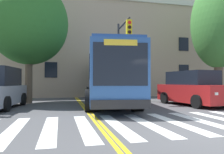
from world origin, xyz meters
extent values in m
plane|color=#4C4C4F|center=(0.00, 0.00, 0.00)|extent=(120.00, 120.00, 0.00)
cube|color=white|center=(-5.65, 1.59, 0.00)|extent=(0.49, 4.32, 0.01)
cube|color=white|center=(-4.57, 1.60, 0.00)|extent=(0.49, 4.32, 0.01)
cube|color=white|center=(-3.49, 1.61, 0.00)|extent=(0.49, 4.32, 0.01)
cube|color=white|center=(-2.41, 1.62, 0.00)|extent=(0.49, 4.32, 0.01)
cube|color=white|center=(-1.33, 1.63, 0.00)|extent=(0.49, 4.32, 0.01)
cube|color=white|center=(-0.26, 1.64, 0.00)|extent=(0.49, 4.32, 0.01)
cube|color=white|center=(0.82, 1.65, 0.00)|extent=(0.49, 4.32, 0.01)
cube|color=gold|center=(-3.04, 15.64, 0.00)|extent=(0.12, 36.00, 0.01)
cube|color=gold|center=(-2.88, 15.64, 0.00)|extent=(0.12, 36.00, 0.01)
cube|color=#2D5699|center=(-1.29, 8.49, 1.81)|extent=(3.76, 11.74, 2.85)
cube|color=black|center=(-0.08, 8.35, 2.10)|extent=(1.27, 10.54, 1.02)
cube|color=black|center=(-2.50, 8.64, 2.10)|extent=(1.27, 10.54, 1.02)
cube|color=black|center=(-1.97, 2.75, 2.15)|extent=(2.16, 0.28, 1.71)
cube|color=yellow|center=(-1.97, 2.75, 3.01)|extent=(1.32, 0.19, 0.24)
cube|color=#232326|center=(-1.97, 2.72, 0.57)|extent=(2.36, 0.38, 0.36)
cube|color=#294E89|center=(-1.29, 8.49, 3.31)|extent=(3.56, 11.27, 0.16)
cylinder|color=black|center=(-0.57, 4.81, 0.55)|extent=(0.69, 1.16, 1.10)
cylinder|color=black|center=(-2.85, 5.08, 0.55)|extent=(0.69, 1.16, 1.10)
cylinder|color=black|center=(0.16, 10.94, 0.55)|extent=(0.69, 1.16, 1.10)
cylinder|color=black|center=(-2.13, 11.21, 0.55)|extent=(0.69, 1.16, 1.10)
cylinder|color=black|center=(-6.84, 5.98, 0.38)|extent=(0.29, 0.78, 0.76)
cylinder|color=black|center=(-6.57, 8.91, 0.38)|extent=(0.29, 0.78, 0.76)
cube|color=#AD1E1E|center=(3.68, 6.62, 0.74)|extent=(2.57, 5.11, 1.07)
cube|color=black|center=(3.68, 6.67, 1.70)|extent=(2.14, 3.24, 0.84)
cube|color=white|center=(3.42, 4.10, 0.85)|extent=(0.20, 0.07, 0.14)
cylinder|color=black|center=(2.89, 4.99, 0.38)|extent=(0.32, 0.78, 0.76)
cylinder|color=black|center=(4.48, 8.25, 0.38)|extent=(0.32, 0.78, 0.76)
cylinder|color=black|center=(2.50, 8.00, 0.38)|extent=(0.32, 0.78, 0.76)
cube|color=#236B70|center=(-2.00, 19.48, 0.73)|extent=(2.57, 5.12, 1.04)
cube|color=black|center=(-2.01, 19.53, 1.74)|extent=(2.16, 3.24, 0.96)
cube|color=white|center=(-1.12, 17.09, 0.84)|extent=(0.20, 0.06, 0.14)
cube|color=white|center=(-2.32, 16.95, 0.84)|extent=(0.20, 0.06, 0.14)
cylinder|color=black|center=(-0.80, 18.09, 0.38)|extent=(0.31, 0.78, 0.76)
cylinder|color=black|center=(-2.85, 17.85, 0.38)|extent=(0.31, 0.78, 0.76)
cylinder|color=black|center=(-1.15, 21.12, 0.38)|extent=(0.31, 0.78, 0.76)
cylinder|color=black|center=(-3.20, 20.88, 0.38)|extent=(0.31, 0.78, 0.76)
cylinder|color=#28282D|center=(-0.02, 10.60, 2.95)|extent=(0.16, 0.16, 5.91)
cylinder|color=#28282D|center=(-0.08, 9.01, 5.46)|extent=(0.22, 3.19, 0.11)
cube|color=yellow|center=(-0.13, 7.56, 4.86)|extent=(0.35, 0.29, 1.00)
cylinder|color=red|center=(-0.13, 7.41, 5.16)|extent=(0.22, 0.04, 0.22)
cylinder|color=black|center=(-0.13, 7.41, 4.86)|extent=(0.22, 0.04, 0.22)
cylinder|color=black|center=(-0.13, 7.41, 4.56)|extent=(0.22, 0.04, 0.22)
cylinder|color=brown|center=(8.23, 9.89, 1.57)|extent=(0.65, 0.65, 3.14)
ellipsoid|color=#428438|center=(8.23, 9.89, 6.29)|extent=(4.43, 5.03, 7.41)
cylinder|color=brown|center=(-6.42, 10.08, 1.53)|extent=(0.48, 0.48, 3.05)
ellipsoid|color=#2D6B28|center=(-6.42, 10.08, 5.48)|extent=(6.64, 7.03, 5.72)
cube|color=tan|center=(1.47, 18.86, 5.09)|extent=(33.41, 7.75, 10.17)
cube|color=black|center=(-5.21, 14.95, 2.54)|extent=(1.10, 0.06, 1.40)
cube|color=black|center=(1.47, 14.95, 2.54)|extent=(1.10, 0.06, 1.40)
cube|color=black|center=(8.15, 14.95, 2.54)|extent=(1.10, 0.06, 1.40)
cube|color=black|center=(-5.21, 14.95, 5.39)|extent=(1.10, 0.06, 1.40)
cube|color=black|center=(1.47, 14.95, 5.39)|extent=(1.10, 0.06, 1.40)
cube|color=black|center=(8.15, 14.95, 5.39)|extent=(1.10, 0.06, 1.40)
camera|label=1|loc=(-4.21, -5.51, 1.45)|focal=35.00mm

